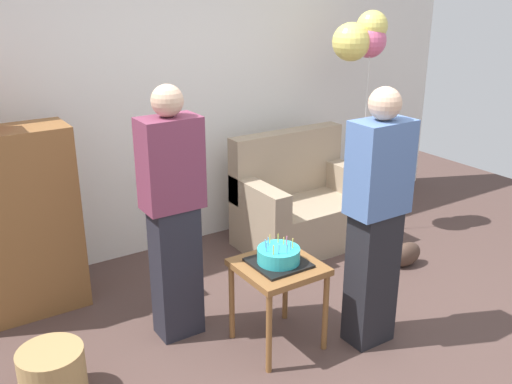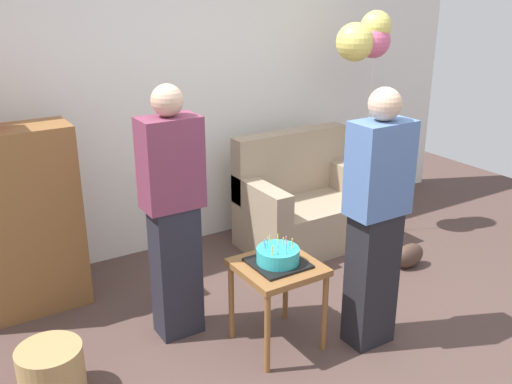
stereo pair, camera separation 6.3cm
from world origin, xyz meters
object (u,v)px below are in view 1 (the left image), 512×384
at_px(person_blowing_candles, 173,215).
at_px(wicker_basket, 53,374).
at_px(birthday_cake, 279,257).
at_px(handbag, 407,254).
at_px(side_table, 278,276).
at_px(couch, 300,206).
at_px(balloon_bunch, 362,38).
at_px(bookshelf, 14,220).
at_px(person_holding_cake, 376,220).

height_order(person_blowing_candles, wicker_basket, person_blowing_candles).
bearing_deg(wicker_basket, birthday_cake, -10.89).
bearing_deg(handbag, wicker_basket, -179.09).
bearing_deg(wicker_basket, side_table, -10.89).
relative_size(couch, birthday_cake, 3.44).
xyz_separation_m(handbag, balloon_bunch, (0.10, 0.78, 1.63)).
height_order(couch, bookshelf, bookshelf).
relative_size(handbag, balloon_bunch, 0.14).
height_order(person_holding_cake, handbag, person_holding_cake).
distance_m(couch, side_table, 1.55).
distance_m(wicker_basket, handbag, 2.81).
bearing_deg(couch, side_table, -132.32).
distance_m(side_table, balloon_bunch, 2.29).
height_order(side_table, person_holding_cake, person_holding_cake).
bearing_deg(birthday_cake, side_table, 22.91).
relative_size(wicker_basket, balloon_bunch, 0.18).
relative_size(bookshelf, side_table, 2.87).
bearing_deg(side_table, person_blowing_candles, 135.67).
height_order(birthday_cake, balloon_bunch, balloon_bunch).
xyz_separation_m(person_holding_cake, wicker_basket, (-1.84, 0.53, -0.68)).
height_order(person_holding_cake, wicker_basket, person_holding_cake).
relative_size(side_table, person_holding_cake, 0.34).
height_order(birthday_cake, handbag, birthday_cake).
bearing_deg(wicker_basket, person_holding_cake, -16.18).
relative_size(bookshelf, handbag, 5.75).
bearing_deg(side_table, birthday_cake, -157.09).
xyz_separation_m(side_table, balloon_bunch, (1.59, 1.08, 1.26)).
bearing_deg(handbag, bookshelf, 160.39).
bearing_deg(person_blowing_candles, side_table, -58.17).
bearing_deg(balloon_bunch, couch, 173.40).
bearing_deg(person_blowing_candles, balloon_bunch, 2.98).
distance_m(person_blowing_candles, person_holding_cake, 1.23).
relative_size(bookshelf, birthday_cake, 5.03).
xyz_separation_m(birthday_cake, balloon_bunch, (1.59, 1.08, 1.12)).
height_order(side_table, person_blowing_candles, person_blowing_candles).
bearing_deg(person_blowing_candles, bookshelf, 119.89).
distance_m(couch, person_blowing_candles, 1.73).
bearing_deg(bookshelf, side_table, -45.55).
xyz_separation_m(birthday_cake, handbag, (1.48, 0.30, -0.51)).
relative_size(couch, handbag, 3.93).
relative_size(bookshelf, balloon_bunch, 0.83).
bearing_deg(bookshelf, balloon_bunch, -3.94).
bearing_deg(bookshelf, handbag, -19.61).
bearing_deg(person_holding_cake, bookshelf, -42.16).
height_order(bookshelf, birthday_cake, bookshelf).
distance_m(couch, balloon_bunch, 1.50).
bearing_deg(balloon_bunch, handbag, -97.36).
xyz_separation_m(birthday_cake, wicker_basket, (-1.33, 0.26, -0.46)).
xyz_separation_m(couch, person_holding_cake, (-0.53, -1.42, 0.49)).
bearing_deg(bookshelf, birthday_cake, -45.55).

